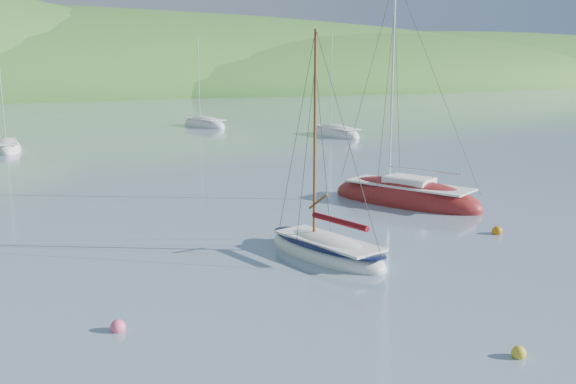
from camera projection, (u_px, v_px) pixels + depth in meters
name	position (u px, v px, depth m)	size (l,w,h in m)	color
ground	(354.00, 341.00, 18.14)	(700.00, 700.00, 0.00)	#778BA4
daysailer_white	(326.00, 250.00, 26.05)	(3.64, 6.63, 9.66)	white
sloop_red	(406.00, 199.00, 35.70)	(6.52, 9.49, 13.34)	maroon
distant_sloop_a	(7.00, 149.00, 56.70)	(2.69, 6.98, 9.85)	white
distant_sloop_b	(204.00, 125.00, 77.42)	(4.44, 8.48, 11.51)	white
distant_sloop_d	(335.00, 134.00, 67.79)	(3.01, 8.07, 11.42)	white
mooring_buoys	(378.00, 281.00, 22.68)	(25.21, 14.24, 0.48)	gold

